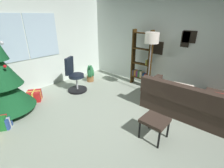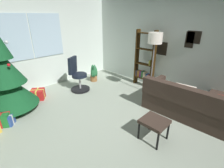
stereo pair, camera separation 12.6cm
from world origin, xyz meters
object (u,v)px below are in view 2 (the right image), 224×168
couch (200,105)px  gift_box_green (4,118)px  office_chair (78,78)px  bookshelf (144,63)px  gift_box_red (38,94)px  footstool (154,123)px  holiday_tree (5,78)px  potted_plant (94,74)px  gift_box_blue (5,120)px  floor_lamp (155,43)px

couch → gift_box_green: 4.23m
office_chair → bookshelf: bookshelf is taller
gift_box_red → couch: bearing=-57.0°
bookshelf → footstool: bearing=-141.3°
holiday_tree → office_chair: holiday_tree is taller
gift_box_red → potted_plant: potted_plant is taller
footstool → gift_box_green: size_ratio=0.99×
footstool → gift_box_red: size_ratio=0.99×
footstool → gift_box_blue: size_ratio=1.20×
footstool → gift_box_blue: footstool is taller
footstool → holiday_tree: size_ratio=0.18×
gift_box_green → office_chair: office_chair is taller
gift_box_green → office_chair: 2.10m
gift_box_red → potted_plant: bearing=-2.9°
footstool → gift_box_red: bearing=105.3°
gift_box_green → potted_plant: (2.85, 0.50, 0.12)m
gift_box_blue → bookshelf: 3.89m
holiday_tree → bookshelf: 3.70m
couch → potted_plant: couch is taller
footstool → office_chair: office_chair is taller
office_chair → bookshelf: (1.69, -1.18, 0.34)m
couch → floor_lamp: size_ratio=1.23×
gift_box_red → gift_box_green: gift_box_green is taller
gift_box_red → office_chair: 1.18m
footstool → potted_plant: size_ratio=0.73×
footstool → floor_lamp: size_ratio=0.26×
couch → footstool: couch is taller
couch → potted_plant: 3.32m
office_chair → floor_lamp: bearing=-52.0°
gift_box_red → gift_box_green: 1.13m
potted_plant → bookshelf: bearing=-57.3°
holiday_tree → floor_lamp: bearing=-30.5°
gift_box_red → bookshelf: 3.23m
couch → potted_plant: (-0.32, 3.30, -0.02)m
gift_box_red → potted_plant: (1.89, -0.10, 0.12)m
holiday_tree → floor_lamp: holiday_tree is taller
office_chair → bookshelf: size_ratio=0.59×
holiday_tree → potted_plant: (2.56, 0.08, -0.57)m
couch → potted_plant: size_ratio=3.45×
couch → footstool: size_ratio=4.75×
holiday_tree → floor_lamp: (3.09, -1.82, 0.63)m
footstool → gift_box_blue: bearing=126.7°
gift_box_green → gift_box_blue: size_ratio=1.21×
holiday_tree → gift_box_green: size_ratio=5.55×
couch → gift_box_red: bearing=123.0°
gift_box_red → bookshelf: bearing=-28.2°
bookshelf → floor_lamp: bearing=-126.5°
gift_box_green → footstool: bearing=-54.0°
footstool → office_chair: size_ratio=0.43×
gift_box_red → gift_box_green: size_ratio=1.00×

